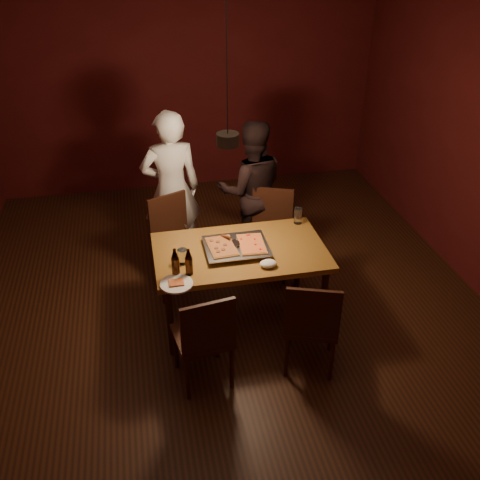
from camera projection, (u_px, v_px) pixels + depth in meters
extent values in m
plane|color=#3C1E10|center=(230.00, 314.00, 5.09)|extent=(6.00, 6.00, 0.00)
plane|color=#571413|center=(185.00, 84.00, 6.88)|extent=(5.00, 0.00, 5.00)
cube|color=#986426|center=(240.00, 252.00, 4.68)|extent=(1.50, 0.90, 0.05)
cylinder|color=#38190F|center=(170.00, 322.00, 4.45)|extent=(0.06, 0.06, 0.70)
cylinder|color=#38190F|center=(323.00, 302.00, 4.69)|extent=(0.06, 0.06, 0.70)
cylinder|color=#38190F|center=(163.00, 273.00, 5.07)|extent=(0.06, 0.06, 0.70)
cylinder|color=#38190F|center=(298.00, 257.00, 5.31)|extent=(0.06, 0.06, 0.70)
cube|color=#38190F|center=(179.00, 244.00, 5.37)|extent=(0.55, 0.55, 0.04)
cube|color=#38190F|center=(168.00, 215.00, 5.38)|extent=(0.40, 0.20, 0.45)
cube|color=#38190F|center=(270.00, 237.00, 5.47)|extent=(0.55, 0.55, 0.04)
cube|color=#38190F|center=(273.00, 208.00, 5.51)|extent=(0.40, 0.18, 0.45)
cube|color=#38190F|center=(202.00, 337.00, 4.18)|extent=(0.48, 0.48, 0.04)
cube|color=#38190F|center=(209.00, 328.00, 3.90)|extent=(0.42, 0.09, 0.45)
cube|color=#38190F|center=(311.00, 322.00, 4.33)|extent=(0.53, 0.53, 0.04)
cube|color=#38190F|center=(313.00, 314.00, 4.04)|extent=(0.41, 0.17, 0.45)
cube|color=silver|center=(236.00, 248.00, 4.65)|extent=(0.57, 0.48, 0.05)
cube|color=maroon|center=(222.00, 246.00, 4.61)|extent=(0.25, 0.37, 0.02)
cube|color=gold|center=(252.00, 244.00, 4.65)|extent=(0.24, 0.36, 0.02)
cylinder|color=black|center=(176.00, 267.00, 4.30)|extent=(0.06, 0.06, 0.16)
cone|color=black|center=(175.00, 254.00, 4.24)|extent=(0.06, 0.06, 0.09)
cylinder|color=black|center=(189.00, 266.00, 4.32)|extent=(0.06, 0.06, 0.15)
cone|color=black|center=(188.00, 254.00, 4.26)|extent=(0.06, 0.06, 0.08)
cylinder|color=silver|center=(183.00, 256.00, 4.46)|extent=(0.08, 0.08, 0.13)
cylinder|color=silver|center=(298.00, 216.00, 5.04)|extent=(0.08, 0.08, 0.16)
cylinder|color=white|center=(177.00, 284.00, 4.22)|extent=(0.26, 0.26, 0.02)
cube|color=gold|center=(176.00, 283.00, 4.22)|extent=(0.12, 0.09, 0.01)
ellipsoid|color=white|center=(268.00, 264.00, 4.43)|extent=(0.14, 0.11, 0.06)
imported|color=white|center=(171.00, 189.00, 5.51)|extent=(0.64, 0.45, 1.67)
imported|color=black|center=(251.00, 190.00, 5.67)|extent=(0.78, 0.62, 1.52)
cylinder|color=black|center=(228.00, 140.00, 4.18)|extent=(0.18, 0.18, 0.10)
cylinder|color=black|center=(227.00, 68.00, 3.90)|extent=(0.01, 0.01, 1.00)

